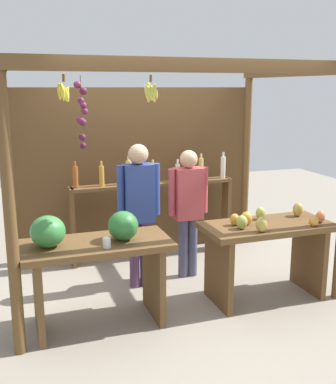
% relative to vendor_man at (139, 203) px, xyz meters
% --- Properties ---
extents(ground_plane, '(12.00, 12.00, 0.00)m').
position_rel_vendor_man_xyz_m(ground_plane, '(0.29, 0.07, -0.96)').
color(ground_plane, gray).
rests_on(ground_plane, ground).
extents(market_stall, '(3.35, 2.19, 2.44)m').
position_rel_vendor_man_xyz_m(market_stall, '(0.28, 0.57, 0.45)').
color(market_stall, brown).
rests_on(market_stall, ground).
extents(fruit_counter_left, '(1.36, 0.64, 1.10)m').
position_rel_vendor_man_xyz_m(fruit_counter_left, '(-0.64, -0.71, -0.26)').
color(fruit_counter_left, brown).
rests_on(fruit_counter_left, ground).
extents(fruit_counter_right, '(1.36, 0.64, 0.97)m').
position_rel_vendor_man_xyz_m(fruit_counter_right, '(1.18, -0.71, -0.35)').
color(fruit_counter_right, brown).
rests_on(fruit_counter_right, ground).
extents(bottle_shelf_unit, '(2.15, 0.22, 1.36)m').
position_rel_vendor_man_xyz_m(bottle_shelf_unit, '(0.43, 0.85, -0.16)').
color(bottle_shelf_unit, brown).
rests_on(bottle_shelf_unit, ground).
extents(vendor_man, '(0.48, 0.22, 1.61)m').
position_rel_vendor_man_xyz_m(vendor_man, '(0.00, 0.00, 0.00)').
color(vendor_man, '#583964').
rests_on(vendor_man, ground).
extents(vendor_woman, '(0.48, 0.20, 1.50)m').
position_rel_vendor_man_xyz_m(vendor_woman, '(0.62, 0.10, -0.07)').
color(vendor_woman, '#4B4C6B').
rests_on(vendor_woman, ground).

